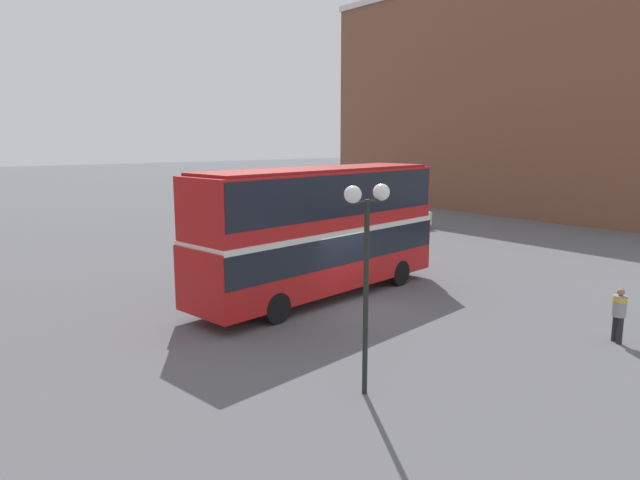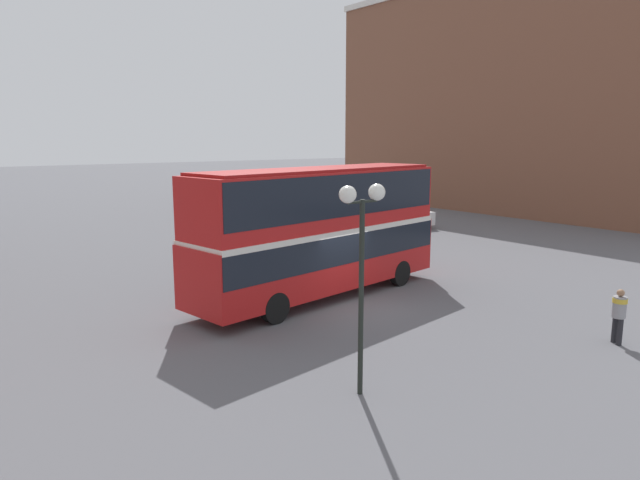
# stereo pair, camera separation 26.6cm
# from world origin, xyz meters

# --- Properties ---
(ground_plane) EXTENTS (240.00, 240.00, 0.00)m
(ground_plane) POSITION_xyz_m (0.00, 0.00, 0.00)
(ground_plane) COLOR #5B5B60
(building_row_right) EXTENTS (8.38, 34.15, 18.25)m
(building_row_right) POSITION_xyz_m (28.27, 12.90, 9.14)
(building_row_right) COLOR brown
(building_row_right) RESTS_ON ground_plane
(double_decker_bus) EXTENTS (10.96, 4.11, 4.77)m
(double_decker_bus) POSITION_xyz_m (-0.14, 1.88, 2.73)
(double_decker_bus) COLOR red
(double_decker_bus) RESTS_ON ground_plane
(pedestrian_foreground) EXTENTS (0.54, 0.54, 1.61)m
(pedestrian_foreground) POSITION_xyz_m (3.65, -7.20, 0.99)
(pedestrian_foreground) COLOR #232328
(pedestrian_foreground) RESTS_ON ground_plane
(parked_car_kerb_near) EXTENTS (4.74, 2.95, 1.56)m
(parked_car_kerb_near) POSITION_xyz_m (13.57, 11.59, 0.79)
(parked_car_kerb_near) COLOR silver
(parked_car_kerb_near) RESTS_ON ground_plane
(street_lamp_twin_globe) EXTENTS (1.22, 0.38, 4.83)m
(street_lamp_twin_globe) POSITION_xyz_m (-4.36, -5.20, 3.78)
(street_lamp_twin_globe) COLOR black
(street_lamp_twin_globe) RESTS_ON ground_plane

